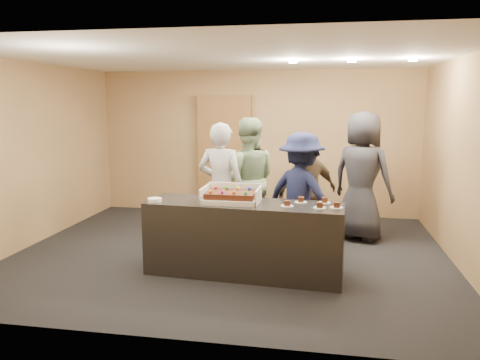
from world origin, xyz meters
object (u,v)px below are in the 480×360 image
at_px(serving_counter, 244,239).
at_px(sheet_cake, 231,195).
at_px(plate_stack, 155,200).
at_px(person_brown_extra, 308,192).
at_px(storage_cabinet, 225,155).
at_px(cake_box, 232,198).
at_px(person_sage_man, 247,180).
at_px(person_server_grey, 221,188).
at_px(person_navy_man, 301,194).
at_px(person_dark_suit, 362,176).

xyz_separation_m(serving_counter, sheet_cake, (-0.16, 0.00, 0.55)).
height_order(plate_stack, person_brown_extra, person_brown_extra).
bearing_deg(storage_cabinet, plate_stack, -93.15).
relative_size(storage_cabinet, plate_stack, 13.06).
bearing_deg(plate_stack, sheet_cake, 7.43).
relative_size(cake_box, person_sage_man, 0.37).
distance_m(person_server_grey, person_sage_man, 0.62).
relative_size(storage_cabinet, person_server_grey, 1.22).
xyz_separation_m(sheet_cake, person_navy_man, (0.81, 0.89, -0.14)).
relative_size(cake_box, sheet_cake, 1.17).
relative_size(cake_box, person_brown_extra, 0.42).
height_order(serving_counter, person_server_grey, person_server_grey).
distance_m(sheet_cake, person_server_grey, 0.93).
bearing_deg(person_brown_extra, serving_counter, 25.41).
relative_size(plate_stack, person_server_grey, 0.09).
xyz_separation_m(storage_cabinet, person_sage_man, (0.72, -1.76, -0.18)).
distance_m(storage_cabinet, person_brown_extra, 2.50).
xyz_separation_m(person_sage_man, person_navy_man, (0.84, -0.52, -0.09)).
bearing_deg(person_dark_suit, plate_stack, 68.25).
relative_size(serving_counter, person_navy_man, 1.40).
distance_m(serving_counter, person_brown_extra, 1.55).
distance_m(sheet_cake, person_sage_man, 1.41).
bearing_deg(serving_counter, person_server_grey, 122.98).
bearing_deg(storage_cabinet, person_dark_suit, -29.11).
height_order(sheet_cake, person_brown_extra, person_brown_extra).
height_order(person_server_grey, person_dark_suit, person_dark_suit).
bearing_deg(person_navy_man, person_sage_man, -2.06).
bearing_deg(person_server_grey, person_brown_extra, -152.16).
bearing_deg(sheet_cake, cake_box, 89.07).
xyz_separation_m(sheet_cake, person_brown_extra, (0.89, 1.32, -0.18)).
bearing_deg(plate_stack, person_dark_suit, 36.40).
height_order(storage_cabinet, cake_box, storage_cabinet).
distance_m(person_server_grey, person_brown_extra, 1.29).
xyz_separation_m(serving_counter, cake_box, (-0.16, 0.03, 0.50)).
bearing_deg(person_sage_man, cake_box, 80.49).
bearing_deg(cake_box, person_brown_extra, 55.55).
distance_m(person_navy_man, person_brown_extra, 0.44).
bearing_deg(plate_stack, person_server_grey, 57.98).
xyz_separation_m(serving_counter, person_navy_man, (0.65, 0.89, 0.40)).
distance_m(cake_box, sheet_cake, 0.06).
bearing_deg(person_dark_suit, storage_cabinet, 2.74).
relative_size(sheet_cake, person_navy_man, 0.35).
relative_size(sheet_cake, person_dark_suit, 0.30).
bearing_deg(plate_stack, serving_counter, 6.34).
bearing_deg(person_navy_man, storage_cabinet, -25.77).
height_order(sheet_cake, person_navy_man, person_navy_man).
xyz_separation_m(serving_counter, person_server_grey, (-0.48, 0.87, 0.47)).
relative_size(storage_cabinet, person_sage_man, 1.19).
distance_m(cake_box, person_server_grey, 0.90).
distance_m(person_sage_man, person_dark_suit, 1.77).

